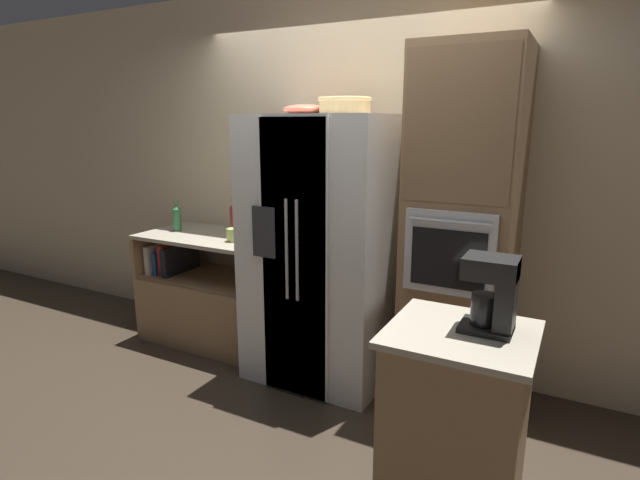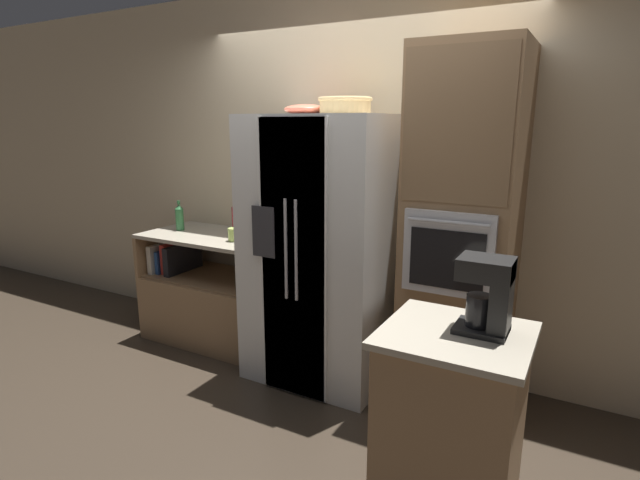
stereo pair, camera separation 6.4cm
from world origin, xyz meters
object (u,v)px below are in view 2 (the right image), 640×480
(bottle_tall, at_px, (236,219))
(coffee_maker, at_px, (490,293))
(wicker_basket, at_px, (345,105))
(wall_oven, at_px, (462,234))
(bottle_short, at_px, (180,217))
(refrigerator, at_px, (323,250))
(fruit_bowl, at_px, (305,109))
(mug, at_px, (234,235))

(bottle_tall, distance_m, coffee_maker, 2.44)
(wicker_basket, bearing_deg, wall_oven, -0.61)
(wall_oven, relative_size, coffee_maker, 6.87)
(wicker_basket, distance_m, bottle_tall, 1.33)
(wicker_basket, height_order, bottle_short, wicker_basket)
(bottle_tall, distance_m, bottle_short, 0.54)
(refrigerator, xyz_separation_m, wall_oven, (0.94, 0.09, 0.20))
(refrigerator, distance_m, wall_oven, 0.96)
(bottle_tall, bearing_deg, fruit_bowl, -4.10)
(fruit_bowl, distance_m, bottle_short, 1.50)
(wicker_basket, xyz_separation_m, coffee_maker, (1.18, -1.01, -0.80))
(wall_oven, height_order, wicker_basket, wall_oven)
(fruit_bowl, bearing_deg, wicker_basket, -1.84)
(wall_oven, bearing_deg, fruit_bowl, 179.05)
(bottle_tall, relative_size, mug, 2.39)
(refrigerator, relative_size, wall_oven, 0.82)
(wall_oven, height_order, mug, wall_oven)
(fruit_bowl, height_order, coffee_maker, fruit_bowl)
(wall_oven, xyz_separation_m, bottle_short, (-2.37, -0.02, -0.11))
(refrigerator, distance_m, mug, 0.77)
(wall_oven, xyz_separation_m, mug, (-1.71, -0.11, -0.17))
(fruit_bowl, xyz_separation_m, bottle_short, (-1.23, -0.04, -0.87))
(refrigerator, xyz_separation_m, fruit_bowl, (-0.20, 0.11, 0.96))
(wicker_basket, relative_size, mug, 2.74)
(refrigerator, relative_size, wicker_basket, 5.15)
(fruit_bowl, bearing_deg, wall_oven, -0.95)
(bottle_tall, relative_size, coffee_maker, 0.96)
(refrigerator, bearing_deg, wall_oven, 5.47)
(wall_oven, distance_m, fruit_bowl, 1.37)
(bottle_tall, bearing_deg, coffee_maker, -25.94)
(wicker_basket, bearing_deg, coffee_maker, -40.34)
(bottle_short, xyz_separation_m, coffee_maker, (2.72, -0.98, 0.09))
(fruit_bowl, height_order, mug, fruit_bowl)
(wicker_basket, bearing_deg, bottle_tall, 176.60)
(wall_oven, xyz_separation_m, wicker_basket, (-0.83, 0.01, 0.79))
(wall_oven, height_order, bottle_tall, wall_oven)
(coffee_maker, bearing_deg, bottle_tall, 154.06)
(fruit_bowl, xyz_separation_m, coffee_maker, (1.50, -1.02, -0.78))
(bottle_short, relative_size, mug, 1.93)
(bottle_short, bearing_deg, mug, -7.83)
(fruit_bowl, relative_size, bottle_short, 1.18)
(fruit_bowl, distance_m, mug, 1.10)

